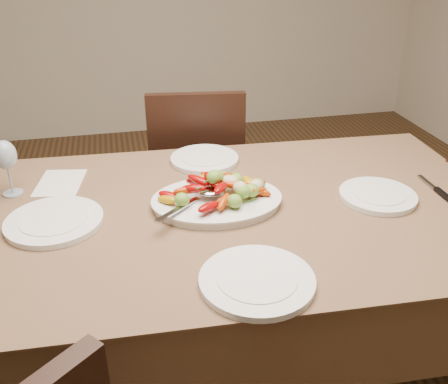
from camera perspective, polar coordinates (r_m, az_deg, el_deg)
dining_table at (r=1.82m, az=-0.00°, el=-12.39°), size 1.89×1.13×0.76m
chair_far at (r=2.46m, az=-3.15°, el=1.83°), size 0.47×0.47×0.95m
serving_platter at (r=1.61m, az=-0.81°, el=-1.18°), size 0.42×0.32×0.02m
roasted_vegetables at (r=1.59m, az=-0.83°, el=0.62°), size 0.35×0.24×0.09m
serving_spoon at (r=1.56m, az=-2.97°, el=-0.84°), size 0.24×0.24×0.03m
plate_left at (r=1.60m, az=-18.83°, el=-3.20°), size 0.29×0.29×0.02m
plate_right at (r=1.73m, az=17.15°, el=-0.44°), size 0.25×0.25×0.02m
plate_far at (r=1.93m, az=-2.24°, el=3.75°), size 0.26×0.26×0.02m
plate_near at (r=1.28m, az=3.78°, el=-10.09°), size 0.30×0.30×0.02m
wine_glass at (r=1.79m, az=-23.53°, el=2.68°), size 0.08×0.08×0.20m
menu_card at (r=1.85m, az=-18.21°, el=1.02°), size 0.18×0.23×0.00m
table_knife at (r=1.85m, az=23.04°, el=0.28°), size 0.02×0.20×0.01m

